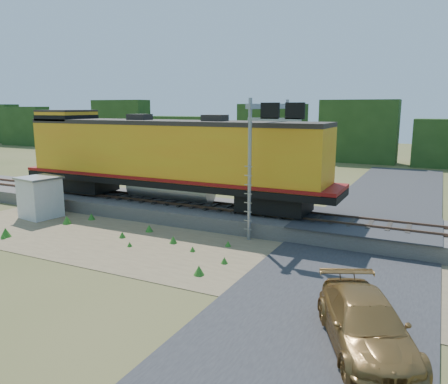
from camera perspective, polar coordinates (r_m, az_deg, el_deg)
The scene contains 11 objects.
ground at distance 20.30m, azimuth -4.90°, elevation -8.03°, with size 140.00×140.00×0.00m, color #475123.
ballast at distance 25.29m, azimuth 2.15°, elevation -3.20°, with size 70.00×5.00×0.80m, color slate.
rails at distance 25.17m, azimuth 2.16°, elevation -2.14°, with size 70.00×1.54×0.16m.
dirt_shoulder at distance 21.74m, azimuth -8.75°, elevation -6.77°, with size 26.00×8.00×0.03m, color #8C7754.
road at distance 18.56m, azimuth 15.50°, elevation -9.98°, with size 7.00×66.00×0.86m.
tree_line_north at distance 55.39m, azimuth 16.00°, elevation 6.97°, with size 130.00×3.00×6.50m.
weed_clumps at distance 22.31m, azimuth -12.52°, elevation -6.48°, with size 15.00×6.20×0.56m, color #2D7220, non-canonical shape.
locomotive at distance 27.18m, azimuth -7.74°, elevation 4.69°, with size 21.17×3.23×5.46m.
shed at distance 28.58m, azimuth -22.88°, elevation -0.62°, with size 2.42×2.42×2.51m.
signal_gantry at distance 23.14m, azimuth 6.33°, elevation 7.69°, with size 2.80×6.20×7.05m.
car at distance 13.17m, azimuth 18.04°, elevation -16.12°, with size 2.05×5.04×1.46m, color olive.
Camera 1 is at (10.03, -16.36, 6.63)m, focal length 35.00 mm.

